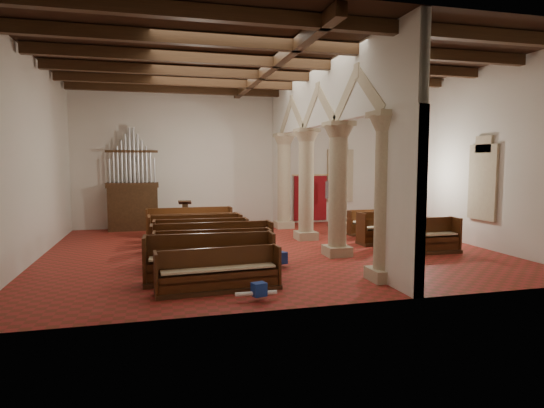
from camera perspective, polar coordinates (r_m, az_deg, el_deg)
The scene contains 34 objects.
floor at distance 15.04m, azimuth -0.44°, elevation -5.70°, with size 14.00×14.00×0.00m, color maroon.
ceiling at distance 15.08m, azimuth -0.46°, elevation 17.28°, with size 14.00×14.00×0.00m, color black.
wall_back at distance 20.63m, azimuth -4.46°, elevation 5.67°, with size 14.00×0.02×6.00m, color silver.
wall_front at distance 9.05m, azimuth 8.74°, elevation 5.99°, with size 14.00×0.02×6.00m, color silver.
wall_left at distance 14.74m, azimuth -28.02°, elevation 5.17°, with size 0.02×12.00×6.00m, color silver.
wall_right at distance 17.79m, azimuth 22.12°, elevation 5.34°, with size 0.02×12.00×6.00m, color silver.
ceiling_beams at distance 15.05m, azimuth -0.46°, elevation 16.61°, with size 13.80×11.80×0.30m, color #402714, non-canonical shape.
arcade at distance 15.30m, azimuth 6.17°, elevation 7.87°, with size 0.90×11.90×6.00m.
window_right_a at distance 16.60m, azimuth 25.04°, elevation 2.49°, with size 0.03×1.00×2.20m, color #357755.
window_right_b at distance 19.86m, azimuth 17.71°, elevation 3.14°, with size 0.03×1.00×2.20m, color #357755.
window_back at distance 22.04m, azimuth 8.50°, elevation 3.53°, with size 1.00×0.03×2.20m, color #357755.
pipe_organ at distance 19.91m, azimuth -17.04°, elevation 0.77°, with size 2.10×0.85×4.40m.
lectern at distance 19.36m, azimuth -10.82°, elevation -1.71°, with size 0.57×0.58×1.29m.
dossal_curtain at distance 21.51m, azimuth 4.84°, elevation 0.77°, with size 1.80×0.07×2.17m.
processional_banner at distance 20.51m, azimuth 7.32°, elevation -0.60°, with size 0.49×0.63×2.16m.
hymnal_box_a at distance 9.61m, azimuth -1.64°, elevation -10.65°, with size 0.28×0.23×0.28m, color #17148C.
hymnal_box_b at distance 12.50m, azimuth 1.06°, elevation -6.78°, with size 0.32×0.26×0.32m, color #151893.
hymnal_box_c at distance 14.60m, azimuth -5.54°, elevation -5.09°, with size 0.29×0.24×0.29m, color navy.
tube_heater_a at distance 9.62m, azimuth -2.01°, elevation -11.14°, with size 0.09×0.09×0.88m, color white.
tube_heater_b at distance 11.43m, azimuth -3.77°, elevation -8.46°, with size 0.10×0.10×0.96m, color white.
nave_pew_0 at distance 10.33m, azimuth -6.70°, elevation -9.12°, with size 2.83×0.82×0.96m.
nave_pew_1 at distance 11.13m, azimuth -7.79°, elevation -7.72°, with size 3.12×0.89×1.15m.
nave_pew_2 at distance 12.37m, azimuth -7.40°, elevation -6.54°, with size 3.15×0.83×1.05m.
nave_pew_3 at distance 13.06m, azimuth -7.46°, elevation -5.76°, with size 3.42×0.78×1.15m.
nave_pew_4 at distance 14.05m, azimuth -8.86°, elevation -5.00°, with size 2.86×0.85×1.14m.
nave_pew_5 at distance 15.06m, azimuth -9.53°, elevation -4.29°, with size 3.00×0.80×1.15m.
nave_pew_6 at distance 16.06m, azimuth -9.77°, elevation -3.79°, with size 3.10×0.73×1.07m.
nave_pew_7 at distance 16.86m, azimuth -10.39°, elevation -3.50°, with size 2.83×0.68×0.96m.
nave_pew_8 at distance 18.04m, azimuth -10.29°, elevation -2.78°, with size 3.30×0.76×1.09m.
aisle_pew_0 at distance 15.26m, azimuth 19.07°, elevation -4.41°, with size 1.97×0.76×1.10m.
aisle_pew_1 at distance 15.80m, azimuth 16.46°, elevation -4.15°, with size 2.05×0.73×1.00m.
aisle_pew_2 at distance 16.49m, azimuth 14.22°, elevation -3.54°, with size 2.12×0.88×1.13m.
aisle_pew_3 at distance 17.59m, azimuth 13.74°, elevation -3.11°, with size 1.77×0.77×1.00m.
aisle_pew_4 at distance 18.43m, azimuth 11.98°, elevation -2.73°, with size 1.78×0.71×0.97m.
Camera 1 is at (-3.53, -14.33, 2.90)m, focal length 30.00 mm.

